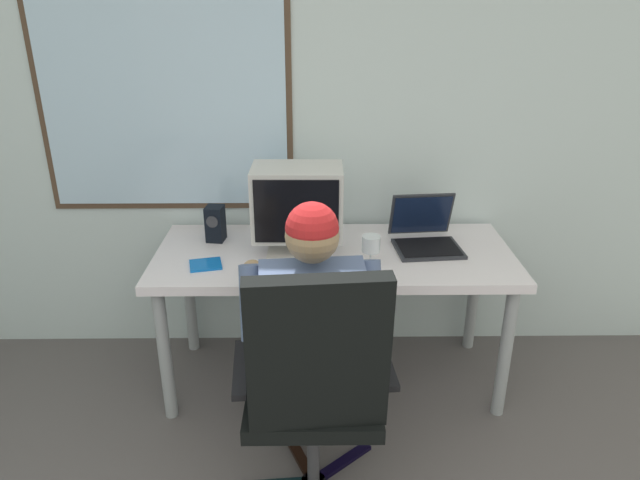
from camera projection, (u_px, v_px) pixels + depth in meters
name	position (u px, v px, depth m)	size (l,w,h in m)	color
wall_rear	(282.00, 111.00, 2.96)	(4.56, 0.08, 2.62)	silver
desk	(334.00, 266.00, 2.84)	(1.71, 0.72, 0.73)	#959B9F
office_chair	(315.00, 380.00, 2.09)	(0.63, 0.62, 1.07)	black
person_seated	(310.00, 329.00, 2.32)	(0.55, 0.79, 1.22)	#47485D
crt_monitor	(297.00, 204.00, 2.71)	(0.42, 0.28, 0.42)	beige
laptop	(425.00, 232.00, 2.86)	(0.34, 0.35, 0.24)	#26282E
wine_glass	(371.00, 246.00, 2.61)	(0.08, 0.08, 0.15)	silver
desk_speaker	(215.00, 223.00, 2.90)	(0.10, 0.10, 0.18)	black
cd_case	(206.00, 265.00, 2.67)	(0.17, 0.15, 0.01)	blue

